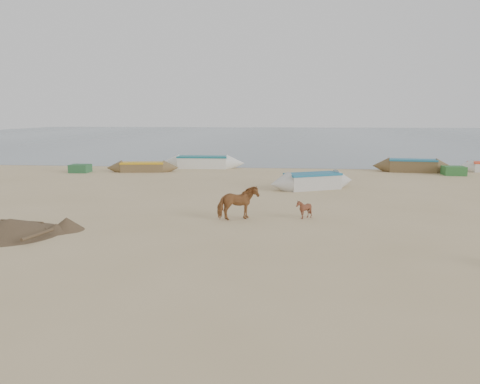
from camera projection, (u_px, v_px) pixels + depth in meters
The scene contains 8 objects.
ground at pixel (228, 238), 16.64m from camera, with size 140.00×140.00×0.00m, color tan.
sea at pixel (279, 135), 97.09m from camera, with size 160.00×160.00×0.00m, color slate.
cow_adult at pixel (238, 203), 19.43m from camera, with size 0.77×1.68×1.42m, color #945C30.
calf_front at pixel (304, 209), 19.66m from camera, with size 0.66×0.75×0.82m, color brown.
near_canoe at pixel (313, 181), 27.45m from camera, with size 5.41×1.37×0.95m, color beige, non-canonical shape.
debris_pile at pixel (10, 226), 17.18m from camera, with size 3.72×3.72×0.57m, color brown.
waterline_canoes at pixel (294, 165), 36.26m from camera, with size 58.18×4.97×0.98m.
beach_clutter at pixel (309, 169), 35.27m from camera, with size 44.83×5.38×0.64m.
Camera 1 is at (2.07, -16.01, 4.36)m, focal length 35.00 mm.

